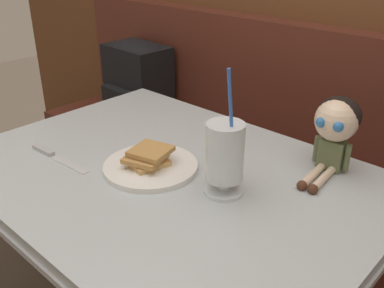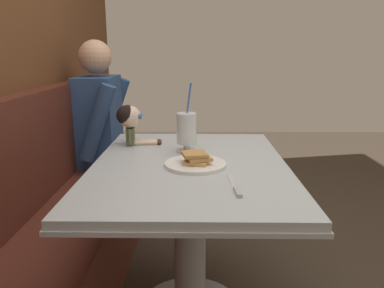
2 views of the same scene
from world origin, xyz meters
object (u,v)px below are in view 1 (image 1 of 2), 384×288
object	(u,v)px
toast_plate	(150,164)
seated_doll	(336,124)
butter_knife	(50,154)
milkshake_glass	(225,155)
backpack	(137,81)

from	to	relation	value
toast_plate	seated_doll	distance (m)	0.49
toast_plate	butter_knife	xyz separation A→B (m)	(-0.26, -0.14, -0.01)
milkshake_glass	backpack	bearing A→B (deg)	149.79
butter_knife	seated_doll	distance (m)	0.78
milkshake_glass	butter_knife	world-z (taller)	milkshake_glass
toast_plate	butter_knife	size ratio (longest dim) A/B	1.06
toast_plate	butter_knife	world-z (taller)	toast_plate
toast_plate	butter_knife	distance (m)	0.30
butter_knife	seated_doll	world-z (taller)	seated_doll
toast_plate	milkshake_glass	distance (m)	0.24
toast_plate	seated_doll	world-z (taller)	seated_doll
milkshake_glass	butter_knife	size ratio (longest dim) A/B	1.34
toast_plate	backpack	bearing A→B (deg)	141.48
seated_doll	backpack	world-z (taller)	seated_doll
toast_plate	milkshake_glass	xyz separation A→B (m)	(0.22, 0.04, 0.09)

